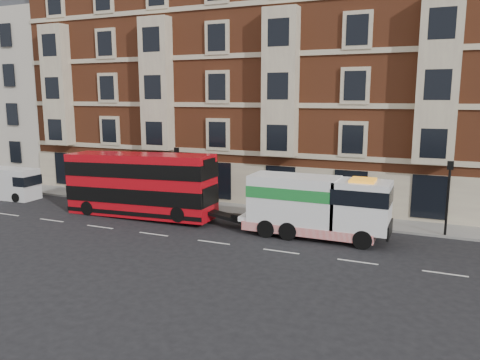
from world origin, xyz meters
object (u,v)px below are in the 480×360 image
box_van (10,184)px  pedestrian (120,185)px  tow_truck (314,206)px  double_decker_bus (140,184)px

box_van → pedestrian: bearing=21.3°
tow_truck → pedestrian: 17.57m
box_van → pedestrian: (8.12, 3.58, -0.14)m
tow_truck → box_van: (-25.13, 0.74, -0.69)m
tow_truck → pedestrian: size_ratio=4.67×
pedestrian → box_van: bearing=-153.8°
double_decker_bus → box_van: 13.14m
box_van → tow_truck: bearing=-4.2°
double_decker_bus → tow_truck: size_ratio=1.25×
tow_truck → pedestrian: (-17.01, 4.32, -0.82)m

